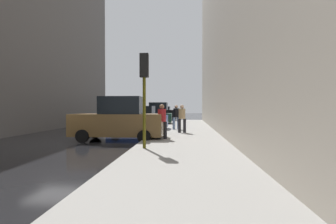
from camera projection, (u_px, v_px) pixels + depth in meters
The scene contains 12 objects.
ground_plane at pixel (58, 143), 12.45m from camera, with size 120.00×120.00×0.00m, color black.
sidewalk at pixel (184, 143), 12.03m from camera, with size 4.00×40.00×0.15m, color gray.
parked_bronze_suv at pixel (119, 120), 13.38m from camera, with size 4.62×2.09×2.25m.
parked_blue_sedan at pixel (139, 119), 18.91m from camera, with size 4.26×2.17×1.79m.
parked_dark_green_sedan at pixel (150, 116), 24.99m from camera, with size 4.25×2.15×1.79m.
parked_black_suv at pixel (157, 113), 31.06m from camera, with size 4.65×2.17×2.25m.
parked_silver_sedan at pixel (162, 113), 37.53m from camera, with size 4.23×2.12×1.79m.
fire_hydrant at pixel (163, 124), 18.67m from camera, with size 0.42×0.22×0.70m.
traffic_light at pixel (144, 80), 9.93m from camera, with size 0.32×0.32×3.60m.
pedestrian_in_jeans at pixel (176, 116), 18.36m from camera, with size 0.53×0.48×1.71m.
pedestrian_in_red_jacket at pixel (162, 119), 12.92m from camera, with size 0.51×0.43×1.71m.
pedestrian_in_tan_coat at pixel (182, 117), 15.97m from camera, with size 0.53×0.48×1.71m.
Camera 1 is at (6.10, -12.02, 1.73)m, focal length 28.00 mm.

